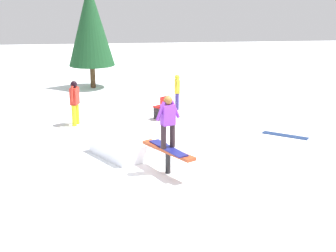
% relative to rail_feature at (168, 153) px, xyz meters
% --- Properties ---
extents(ground_plane, '(60.00, 60.00, 0.00)m').
position_rel_rail_feature_xyz_m(ground_plane, '(0.00, 0.00, -0.55)').
color(ground_plane, white).
extents(rail_feature, '(1.72, 1.21, 0.66)m').
position_rel_rail_feature_xyz_m(rail_feature, '(0.00, 0.00, 0.00)').
color(rail_feature, black).
rests_on(rail_feature, ground).
extents(snow_kicker_ramp, '(2.32, 2.22, 0.46)m').
position_rel_rail_feature_xyz_m(snow_kicker_ramp, '(-1.59, -0.99, -0.32)').
color(snow_kicker_ramp, white).
rests_on(snow_kicker_ramp, ground).
extents(main_rider_on_rail, '(1.46, 0.87, 1.37)m').
position_rel_rail_feature_xyz_m(main_rider_on_rail, '(0.00, 0.00, 0.78)').
color(main_rider_on_rail, navy).
rests_on(main_rider_on_rail, rail_feature).
extents(bystander_yellow, '(0.62, 0.22, 1.37)m').
position_rel_rail_feature_xyz_m(bystander_yellow, '(-6.59, 1.11, 0.22)').
color(bystander_yellow, '#3B2F7F').
rests_on(bystander_yellow, ground).
extents(bystander_red, '(0.68, 0.32, 1.55)m').
position_rel_rail_feature_xyz_m(bystander_red, '(-4.77, -2.68, 0.32)').
color(bystander_red, gold).
rests_on(bystander_red, ground).
extents(loose_snowboard_navy, '(1.11, 1.35, 0.02)m').
position_rel_rail_feature_xyz_m(loose_snowboard_navy, '(-2.72, 4.12, -0.54)').
color(loose_snowboard_navy, navy).
rests_on(loose_snowboard_navy, ground).
extents(folding_chair, '(0.62, 0.62, 0.88)m').
position_rel_rail_feature_xyz_m(folding_chair, '(-5.14, 0.38, -0.14)').
color(folding_chair, '#3F3F44').
rests_on(folding_chair, ground).
extents(pine_tree_near, '(2.15, 2.15, 4.89)m').
position_rel_rail_feature_xyz_m(pine_tree_near, '(-11.18, -2.33, 2.42)').
color(pine_tree_near, '#4C331E').
rests_on(pine_tree_near, ground).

